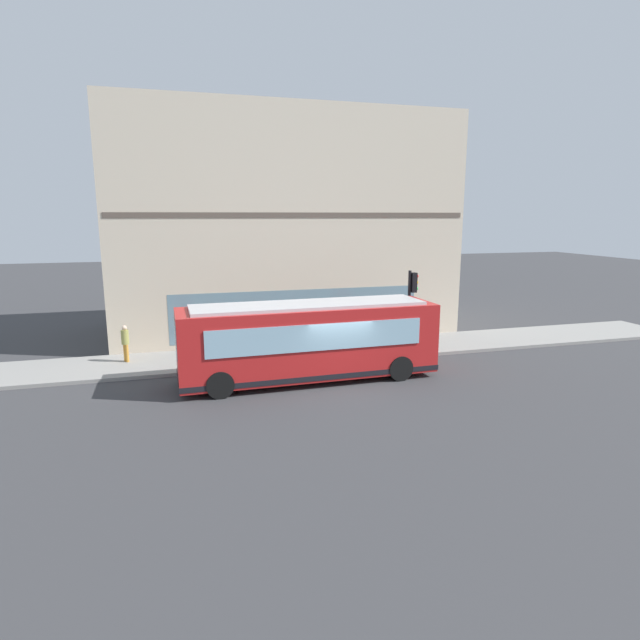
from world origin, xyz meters
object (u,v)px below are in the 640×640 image
(city_bus_nearside, at_px, (308,341))
(fire_hydrant, at_px, (410,335))
(traffic_light_near_corner, at_px, (412,295))
(pedestrian_walking_along_curb, at_px, (242,342))
(newspaper_vending_box, at_px, (364,332))
(pedestrian_near_building_entrance, at_px, (125,341))
(pedestrian_by_light_pole, at_px, (353,326))
(pedestrian_near_hydrant, at_px, (252,331))

(city_bus_nearside, xyz_separation_m, fire_hydrant, (3.94, -6.22, -1.04))
(traffic_light_near_corner, relative_size, fire_hydrant, 5.12)
(city_bus_nearside, xyz_separation_m, pedestrian_walking_along_curb, (2.36, 2.29, -0.42))
(pedestrian_walking_along_curb, bearing_deg, newspaper_vending_box, -68.99)
(city_bus_nearside, distance_m, fire_hydrant, 7.44)
(pedestrian_near_building_entrance, distance_m, pedestrian_by_light_pole, 10.42)
(fire_hydrant, bearing_deg, pedestrian_by_light_pole, 85.17)
(traffic_light_near_corner, relative_size, pedestrian_near_hydrant, 2.12)
(traffic_light_near_corner, xyz_separation_m, fire_hydrant, (1.59, -0.73, -2.28))
(newspaper_vending_box, bearing_deg, traffic_light_near_corner, -151.12)
(traffic_light_near_corner, height_order, pedestrian_walking_along_curb, traffic_light_near_corner)
(pedestrian_near_building_entrance, relative_size, pedestrian_near_hydrant, 0.90)
(fire_hydrant, height_order, pedestrian_near_building_entrance, pedestrian_near_building_entrance)
(fire_hydrant, distance_m, pedestrian_walking_along_curb, 8.68)
(pedestrian_walking_along_curb, relative_size, pedestrian_by_light_pole, 1.03)
(pedestrian_near_building_entrance, xyz_separation_m, pedestrian_walking_along_curb, (-1.78, -4.82, 0.07))
(traffic_light_near_corner, height_order, pedestrian_near_hydrant, traffic_light_near_corner)
(city_bus_nearside, bearing_deg, newspaper_vending_box, -40.59)
(fire_hydrant, distance_m, pedestrian_near_hydrant, 7.88)
(traffic_light_near_corner, bearing_deg, city_bus_nearside, 113.19)
(city_bus_nearside, bearing_deg, pedestrian_near_building_entrance, 59.80)
(city_bus_nearside, distance_m, pedestrian_by_light_pole, 5.36)
(traffic_light_near_corner, height_order, pedestrian_near_building_entrance, traffic_light_near_corner)
(traffic_light_near_corner, bearing_deg, fire_hydrant, -24.68)
(traffic_light_near_corner, height_order, newspaper_vending_box, traffic_light_near_corner)
(city_bus_nearside, xyz_separation_m, pedestrian_by_light_pole, (4.19, -3.32, -0.45))
(newspaper_vending_box, bearing_deg, fire_hydrant, -112.88)
(traffic_light_near_corner, bearing_deg, newspaper_vending_box, 28.88)
(traffic_light_near_corner, relative_size, pedestrian_near_building_entrance, 2.36)
(pedestrian_walking_along_curb, xyz_separation_m, pedestrian_near_hydrant, (1.71, -0.66, 0.05))
(pedestrian_near_building_entrance, relative_size, pedestrian_walking_along_curb, 0.94)
(pedestrian_near_building_entrance, height_order, pedestrian_near_hydrant, pedestrian_near_hydrant)
(newspaper_vending_box, bearing_deg, city_bus_nearside, 139.41)
(city_bus_nearside, relative_size, pedestrian_near_hydrant, 5.64)
(pedestrian_near_hydrant, bearing_deg, pedestrian_walking_along_curb, 159.01)
(city_bus_nearside, height_order, traffic_light_near_corner, traffic_light_near_corner)
(city_bus_nearside, height_order, pedestrian_near_building_entrance, city_bus_nearside)
(pedestrian_walking_along_curb, bearing_deg, city_bus_nearside, -135.89)
(pedestrian_near_building_entrance, relative_size, newspaper_vending_box, 1.78)
(traffic_light_near_corner, relative_size, pedestrian_walking_along_curb, 2.22)
(city_bus_nearside, distance_m, pedestrian_near_hydrant, 4.40)
(fire_hydrant, bearing_deg, city_bus_nearside, 122.34)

